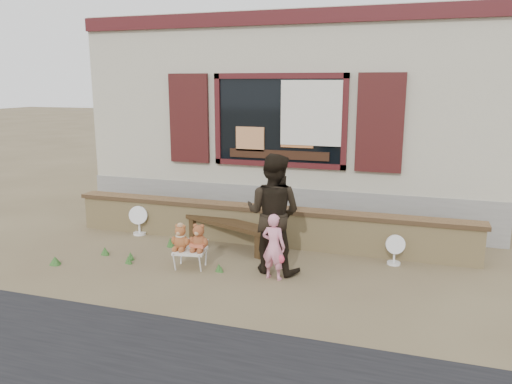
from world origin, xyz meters
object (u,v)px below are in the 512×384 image
(folding_chair, at_px, (190,251))
(teddy_bear_right, at_px, (199,237))
(bench, at_px, (229,228))
(teddy_bear_left, at_px, (181,237))
(child, at_px, (274,247))
(adult, at_px, (273,213))

(folding_chair, distance_m, teddy_bear_right, 0.27)
(bench, relative_size, teddy_bear_left, 4.42)
(teddy_bear_left, height_order, teddy_bear_right, teddy_bear_right)
(folding_chair, distance_m, child, 1.33)
(teddy_bear_left, height_order, adult, adult)
(child, bearing_deg, teddy_bear_right, 6.25)
(bench, xyz_separation_m, teddy_bear_left, (-0.33, -1.13, 0.16))
(adult, bearing_deg, teddy_bear_left, 19.88)
(child, relative_size, adult, 0.54)
(teddy_bear_right, bearing_deg, bench, 77.75)
(bench, xyz_separation_m, folding_chair, (-0.19, -1.11, -0.07))
(teddy_bear_right, height_order, adult, adult)
(teddy_bear_left, bearing_deg, child, -9.49)
(folding_chair, height_order, adult, adult)
(bench, relative_size, teddy_bear_right, 4.20)
(teddy_bear_right, bearing_deg, folding_chair, 180.00)
(child, xyz_separation_m, adult, (-0.09, 0.30, 0.40))
(bench, xyz_separation_m, teddy_bear_right, (-0.05, -1.08, 0.17))
(teddy_bear_left, bearing_deg, folding_chair, 0.00)
(teddy_bear_right, distance_m, adult, 1.17)
(folding_chair, relative_size, teddy_bear_left, 1.32)
(folding_chair, distance_m, teddy_bear_left, 0.26)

